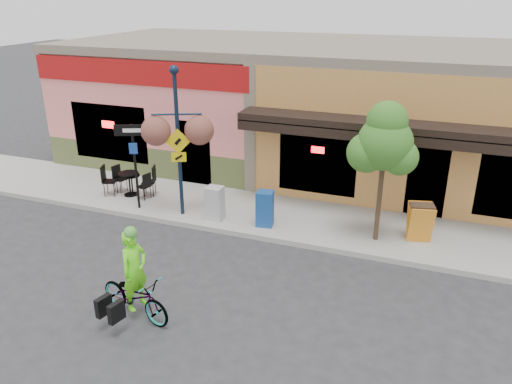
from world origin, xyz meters
TOP-DOWN VIEW (x-y plane):
  - ground at (0.00, 0.00)m, footprint 90.00×90.00m
  - sidewalk at (0.00, 2.00)m, footprint 24.00×3.00m
  - curb at (0.00, 0.55)m, footprint 24.00×0.12m
  - building at (0.00, 7.50)m, footprint 18.20×8.20m
  - bicycle at (-0.84, -3.52)m, footprint 1.90×1.02m
  - cyclist_rider at (-0.79, -3.52)m, footprint 0.54×0.70m
  - lamp_post at (-2.22, 1.04)m, footprint 1.48×1.07m
  - one_way_sign at (-3.65, 0.95)m, footprint 1.00×0.59m
  - cafe_set_left at (-4.46, 1.71)m, footprint 1.84×1.33m
  - cafe_set_right at (-4.41, 1.76)m, footprint 1.59×1.06m
  - newspaper_box_blue at (0.31, 1.16)m, footprint 0.51×0.47m
  - newspaper_box_grey at (-1.16, 1.03)m, footprint 0.46×0.42m
  - street_tree at (3.33, 1.40)m, footprint 1.90×1.90m
  - sandwich_board at (4.43, 1.54)m, footprint 0.70×0.58m

SIDE VIEW (x-z plane):
  - ground at x=0.00m, z-range 0.00..0.00m
  - sidewalk at x=0.00m, z-range 0.00..0.15m
  - curb at x=0.00m, z-range 0.00..0.15m
  - bicycle at x=-0.84m, z-range 0.00..0.95m
  - cafe_set_right at x=-4.41m, z-range 0.15..1.02m
  - newspaper_box_grey at x=-1.16m, z-range 0.15..1.14m
  - cafe_set_left at x=-4.46m, z-range 0.15..1.15m
  - newspaper_box_blue at x=0.31m, z-range 0.15..1.16m
  - sandwich_board at x=4.43m, z-range 0.15..1.17m
  - cyclist_rider at x=-0.79m, z-range 0.00..1.70m
  - one_way_sign at x=-3.65m, z-range 0.15..2.74m
  - street_tree at x=3.33m, z-range 0.15..3.88m
  - building at x=0.00m, z-range 0.00..4.50m
  - lamp_post at x=-2.22m, z-range 0.15..4.45m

